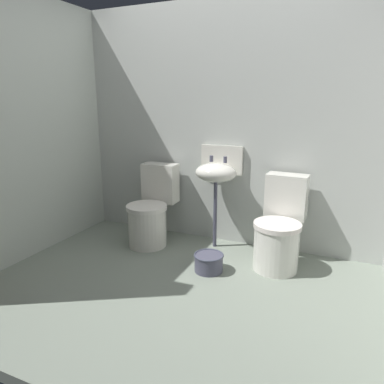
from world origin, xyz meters
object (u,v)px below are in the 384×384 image
(toilet_left, at_px, (151,212))
(sink, at_px, (217,172))
(toilet_right, at_px, (279,231))
(bucket, at_px, (209,262))

(toilet_left, xyz_separation_m, sink, (0.63, 0.19, 0.43))
(toilet_left, relative_size, toilet_right, 1.00)
(toilet_right, xyz_separation_m, sink, (-0.65, 0.19, 0.43))
(sink, bearing_deg, toilet_right, -16.09)
(bucket, bearing_deg, toilet_left, 154.91)
(toilet_right, bearing_deg, toilet_left, 2.28)
(toilet_left, height_order, sink, sink)
(sink, height_order, bucket, sink)
(toilet_left, distance_m, sink, 0.78)
(toilet_left, height_order, bucket, toilet_left)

